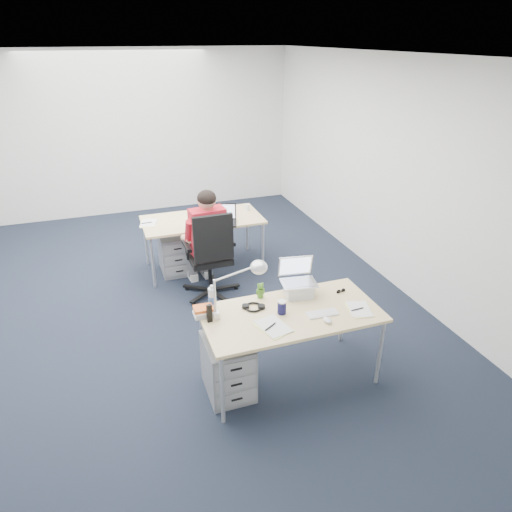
# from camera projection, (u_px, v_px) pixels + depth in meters

# --- Properties ---
(floor) EXTENTS (7.00, 7.00, 0.00)m
(floor) POSITION_uv_depth(u_px,v_px,m) (160.00, 306.00, 5.55)
(floor) COLOR black
(floor) RESTS_ON ground
(room) EXTENTS (6.02, 7.02, 2.80)m
(room) POSITION_uv_depth(u_px,v_px,m) (146.00, 167.00, 4.80)
(room) COLOR silver
(room) RESTS_ON ground
(desk_near) EXTENTS (1.60, 0.80, 0.73)m
(desk_near) POSITION_uv_depth(u_px,v_px,m) (291.00, 317.00, 4.11)
(desk_near) COLOR #D8BA7D
(desk_near) RESTS_ON ground
(desk_far) EXTENTS (1.60, 0.80, 0.73)m
(desk_far) POSITION_uv_depth(u_px,v_px,m) (202.00, 222.00, 6.19)
(desk_far) COLOR #D8BA7D
(desk_far) RESTS_ON ground
(office_chair) EXTENTS (0.73, 0.73, 1.15)m
(office_chair) POSITION_uv_depth(u_px,v_px,m) (211.00, 272.00, 5.65)
(office_chair) COLOR black
(office_chair) RESTS_ON ground
(seated_person) EXTENTS (0.44, 0.76, 1.36)m
(seated_person) POSITION_uv_depth(u_px,v_px,m) (205.00, 240.00, 5.65)
(seated_person) COLOR red
(seated_person) RESTS_ON ground
(drawer_pedestal_near) EXTENTS (0.40, 0.50, 0.55)m
(drawer_pedestal_near) POSITION_uv_depth(u_px,v_px,m) (228.00, 366.00, 4.12)
(drawer_pedestal_near) COLOR gray
(drawer_pedestal_near) RESTS_ON ground
(drawer_pedestal_far) EXTENTS (0.40, 0.50, 0.55)m
(drawer_pedestal_far) POSITION_uv_depth(u_px,v_px,m) (175.00, 253.00, 6.26)
(drawer_pedestal_far) COLOR gray
(drawer_pedestal_far) RESTS_ON ground
(silver_laptop) EXTENTS (0.36, 0.30, 0.35)m
(silver_laptop) POSITION_uv_depth(u_px,v_px,m) (299.00, 279.00, 4.29)
(silver_laptop) COLOR silver
(silver_laptop) RESTS_ON desk_near
(wireless_keyboard) EXTENTS (0.29, 0.13, 0.01)m
(wireless_keyboard) POSITION_uv_depth(u_px,v_px,m) (322.00, 313.00, 4.06)
(wireless_keyboard) COLOR white
(wireless_keyboard) RESTS_ON desk_near
(computer_mouse) EXTENTS (0.07, 0.11, 0.04)m
(computer_mouse) POSITION_uv_depth(u_px,v_px,m) (327.00, 320.00, 3.94)
(computer_mouse) COLOR white
(computer_mouse) RESTS_ON desk_near
(headphones) EXTENTS (0.26, 0.23, 0.03)m
(headphones) POSITION_uv_depth(u_px,v_px,m) (253.00, 306.00, 4.15)
(headphones) COLOR black
(headphones) RESTS_ON desk_near
(can_koozie) EXTENTS (0.09, 0.09, 0.13)m
(can_koozie) POSITION_uv_depth(u_px,v_px,m) (282.00, 307.00, 4.05)
(can_koozie) COLOR #13133C
(can_koozie) RESTS_ON desk_near
(water_bottle) EXTENTS (0.09, 0.09, 0.23)m
(water_bottle) POSITION_uv_depth(u_px,v_px,m) (212.00, 297.00, 4.10)
(water_bottle) COLOR silver
(water_bottle) RESTS_ON desk_near
(bear_figurine) EXTENTS (0.08, 0.06, 0.16)m
(bear_figurine) POSITION_uv_depth(u_px,v_px,m) (260.00, 290.00, 4.29)
(bear_figurine) COLOR #2C6B1C
(bear_figurine) RESTS_ON desk_near
(book_stack) EXTENTS (0.19, 0.14, 0.08)m
(book_stack) POSITION_uv_depth(u_px,v_px,m) (204.00, 311.00, 4.03)
(book_stack) COLOR silver
(book_stack) RESTS_ON desk_near
(cordless_phone) EXTENTS (0.05, 0.03, 0.17)m
(cordless_phone) POSITION_uv_depth(u_px,v_px,m) (209.00, 313.00, 3.92)
(cordless_phone) COLOR black
(cordless_phone) RESTS_ON desk_near
(papers_left) EXTENTS (0.29, 0.35, 0.01)m
(papers_left) POSITION_uv_depth(u_px,v_px,m) (273.00, 327.00, 3.87)
(papers_left) COLOR #F9FF93
(papers_left) RESTS_ON desk_near
(papers_right) EXTENTS (0.24, 0.30, 0.01)m
(papers_right) POSITION_uv_depth(u_px,v_px,m) (359.00, 310.00, 4.12)
(papers_right) COLOR #F9FF93
(papers_right) RESTS_ON desk_near
(sunglasses) EXTENTS (0.11, 0.06, 0.02)m
(sunglasses) POSITION_uv_depth(u_px,v_px,m) (341.00, 291.00, 4.40)
(sunglasses) COLOR black
(sunglasses) RESTS_ON desk_near
(desk_lamp) EXTENTS (0.48, 0.30, 0.51)m
(desk_lamp) POSITION_uv_depth(u_px,v_px,m) (232.00, 289.00, 3.95)
(desk_lamp) COLOR silver
(desk_lamp) RESTS_ON desk_near
(dark_laptop) EXTENTS (0.45, 0.45, 0.27)m
(dark_laptop) POSITION_uv_depth(u_px,v_px,m) (222.00, 215.00, 5.94)
(dark_laptop) COLOR black
(dark_laptop) RESTS_ON desk_far
(far_cup) EXTENTS (0.07, 0.07, 0.09)m
(far_cup) POSITION_uv_depth(u_px,v_px,m) (247.00, 207.00, 6.44)
(far_cup) COLOR white
(far_cup) RESTS_ON desk_far
(far_papers) EXTENTS (0.26, 0.32, 0.01)m
(far_papers) POSITION_uv_depth(u_px,v_px,m) (148.00, 223.00, 6.00)
(far_papers) COLOR white
(far_papers) RESTS_ON desk_far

